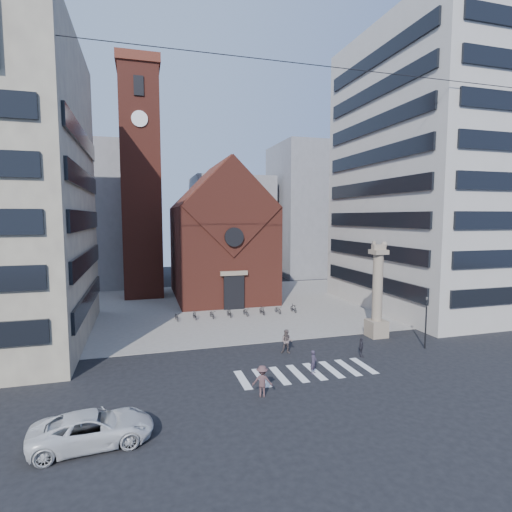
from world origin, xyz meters
The scene contains 24 objects.
ground centered at (0.00, 0.00, 0.00)m, with size 120.00×120.00×0.00m, color black.
piazza centered at (0.00, 19.00, 0.03)m, with size 46.00×30.00×0.05m, color #9B958D.
zebra_crossing centered at (0.55, -3.00, 0.01)m, with size 10.20×3.20×0.01m, color white, non-canonical shape.
church centered at (0.00, 25.04, 7.98)m, with size 12.00×16.65×18.00m.
campanile centered at (-10.00, 28.00, 15.74)m, with size 5.50×5.50×31.20m.
building_right centered at (24.00, 12.00, 16.00)m, with size 18.00×22.00×32.00m, color #A7A097.
bg_block_left centered at (-20.00, 40.00, 11.00)m, with size 16.00×14.00×22.00m, color gray.
bg_block_mid centered at (6.00, 45.00, 9.00)m, with size 14.00×12.00×18.00m, color gray.
bg_block_right centered at (22.00, 42.00, 12.00)m, with size 16.00×14.00×24.00m, color gray.
lion_column centered at (10.01, 3.00, 3.46)m, with size 1.63×1.60×8.68m.
traffic_light centered at (12.00, -1.00, 2.29)m, with size 0.13×0.16×4.30m.
white_car centered at (-12.71, -8.32, 0.78)m, with size 2.58×5.59×1.55m, color silver.
pedestrian_0 centered at (0.97, -3.30, 0.82)m, with size 0.59×0.39×1.63m, color #332B3C.
pedestrian_1 centered at (0.64, 1.07, 0.96)m, with size 0.93×0.73×1.92m, color #645350.
pedestrian_2 centered at (5.87, -1.33, 0.77)m, with size 0.90×0.38×1.54m, color #2B2931.
pedestrian_3 centered at (-3.48, -5.71, 0.96)m, with size 1.24×0.71×1.91m, color #503536.
scooter_0 centered at (-6.89, 13.54, 0.46)m, with size 0.55×1.58×0.83m, color black.
scooter_1 centered at (-5.03, 13.54, 0.51)m, with size 0.43×1.53×0.92m, color black.
scooter_2 centered at (-3.17, 13.54, 0.46)m, with size 0.55×1.58×0.83m, color black.
scooter_3 centered at (-1.31, 13.54, 0.51)m, with size 0.43×1.53×0.92m, color black.
scooter_4 centered at (0.55, 13.54, 0.46)m, with size 0.55×1.58×0.83m, color black.
scooter_5 centered at (2.41, 13.54, 0.51)m, with size 0.43×1.53×0.92m, color black.
scooter_6 centered at (4.27, 13.54, 0.46)m, with size 0.55×1.58×0.83m, color black.
scooter_7 centered at (6.13, 13.54, 0.51)m, with size 0.43×1.53×0.92m, color black.
Camera 1 is at (-10.28, -27.82, 10.81)m, focal length 28.00 mm.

